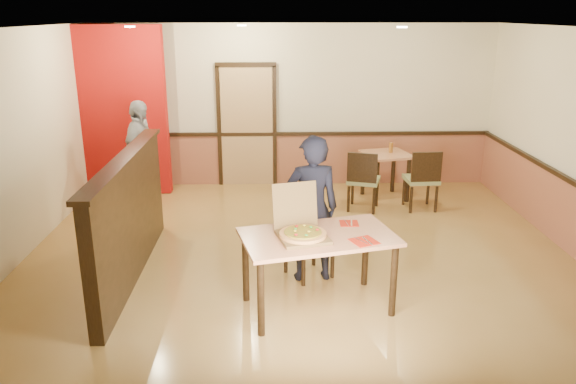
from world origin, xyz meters
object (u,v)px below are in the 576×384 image
at_px(side_chair_left, 363,178).
at_px(condiment, 391,148).
at_px(main_table, 318,245).
at_px(diner, 312,209).
at_px(passerby, 141,154).
at_px(pizza_box, 301,231).
at_px(side_table, 386,164).
at_px(diner_chair, 306,231).
at_px(side_chair_right, 423,178).

distance_m(side_chair_left, condiment, 0.93).
height_order(main_table, diner, diner).
xyz_separation_m(passerby, pizza_box, (2.36, -3.41, 0.04)).
relative_size(diner, condiment, 10.36).
relative_size(side_chair_left, condiment, 5.82).
bearing_deg(passerby, side_table, -75.52).
relative_size(diner, pizza_box, 2.61).
bearing_deg(condiment, main_table, -111.93).
bearing_deg(pizza_box, main_table, -0.69).
height_order(side_chair_left, side_table, side_chair_left).
bearing_deg(passerby, main_table, -132.41).
xyz_separation_m(pizza_box, condiment, (1.66, 3.73, -0.04)).
bearing_deg(condiment, diner_chair, -118.70).
relative_size(side_chair_right, pizza_box, 1.48).
bearing_deg(side_chair_left, diner, 84.50).
height_order(diner, passerby, diner).
height_order(side_table, condiment, condiment).
xyz_separation_m(main_table, passerby, (-2.53, 3.37, 0.13)).
relative_size(diner_chair, side_chair_right, 1.00).
distance_m(side_table, diner, 3.27).
height_order(diner_chair, pizza_box, pizza_box).
relative_size(passerby, pizza_box, 2.58).
height_order(diner_chair, condiment, diner_chair).
bearing_deg(side_chair_left, passerby, 11.07).
distance_m(main_table, diner, 0.71).
height_order(side_chair_left, condiment, side_chair_left).
distance_m(main_table, side_table, 3.90).
distance_m(side_chair_left, passerby, 3.50).
relative_size(main_table, side_chair_right, 1.75).
xyz_separation_m(side_chair_left, passerby, (-3.47, 0.35, 0.32)).
bearing_deg(main_table, passerby, 112.78).
relative_size(passerby, condiment, 10.24).
bearing_deg(diner, main_table, 84.54).
xyz_separation_m(main_table, diner_chair, (-0.08, 0.84, -0.18)).
bearing_deg(condiment, diner, -116.72).
distance_m(diner_chair, pizza_box, 0.95).
xyz_separation_m(side_chair_right, pizza_box, (-2.03, -3.05, 0.36)).
distance_m(diner_chair, side_table, 3.16).
xyz_separation_m(side_chair_left, side_table, (0.47, 0.62, 0.07)).
xyz_separation_m(side_chair_right, diner, (-1.88, -2.31, 0.32)).
bearing_deg(side_chair_right, condiment, -64.24).
bearing_deg(side_table, diner_chair, -117.90).
relative_size(diner, passerby, 1.01).
bearing_deg(passerby, diner, -126.12).
relative_size(diner_chair, diner, 0.57).
relative_size(diner_chair, condiment, 5.91).
distance_m(side_chair_left, side_table, 0.78).
distance_m(diner, passerby, 3.67).
distance_m(diner_chair, condiment, 3.26).
xyz_separation_m(diner_chair, diner, (0.05, -0.14, 0.32)).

